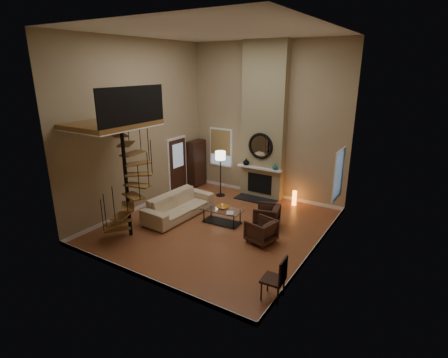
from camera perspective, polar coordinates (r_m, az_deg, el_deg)
The scene contains 33 objects.
ground at distance 10.74m, azimuth -1.14°, elevation -7.71°, with size 6.00×6.50×0.01m, color #A85F36.
back_wall at distance 12.67m, azimuth 6.92°, elevation 9.22°, with size 6.00×0.02×5.50m, color tan.
front_wall at distance 7.43m, azimuth -15.07°, elevation 2.53°, with size 6.00×0.02×5.50m, color tan.
left_wall at distance 11.75m, azimuth -13.72°, elevation 8.16°, with size 0.02×6.50×5.50m, color tan.
right_wall at distance 8.63m, azimuth 15.75°, elevation 4.59°, with size 0.02×6.50×5.50m, color tan.
ceiling at distance 9.72m, azimuth -1.35°, elevation 22.96°, with size 6.00×6.50×0.01m, color silver.
baseboard_back at distance 13.33m, azimuth 6.47°, elevation -2.28°, with size 6.00×0.02×0.12m, color white.
baseboard_front at distance 8.53m, azimuth -13.52°, elevation -15.15°, with size 6.00×0.02×0.12m, color white.
baseboard_left at distance 12.46m, azimuth -12.78°, elevation -4.10°, with size 0.02×6.50×0.12m, color white.
baseboard_right at distance 9.59m, azimuth 14.32°, elevation -11.22°, with size 0.02×6.50×0.12m, color white.
chimney_breast at distance 12.50m, azimuth 6.54°, elevation 9.12°, with size 1.60×0.38×5.50m, color #8E815C.
hearth at distance 12.78m, azimuth 5.16°, elevation -3.34°, with size 1.50×0.60×0.04m, color black.
firebox at distance 12.84m, azimuth 5.81°, elevation -0.73°, with size 0.95×0.02×0.72m, color black.
mantel at distance 12.60m, azimuth 5.73°, elevation 1.75°, with size 1.70×0.18×0.06m, color white.
mirror_frame at distance 12.45m, azimuth 5.97°, elevation 5.36°, with size 0.94×0.94×0.10m, color black.
mirror_disc at distance 12.46m, azimuth 5.99°, elevation 5.36°, with size 0.80×0.80×0.01m, color white.
vase_left at distance 12.83m, azimuth 3.63°, elevation 2.82°, with size 0.24×0.24×0.25m, color black.
vase_right at distance 12.35m, azimuth 8.33°, elevation 1.98°, with size 0.20×0.20×0.21m, color #174F51.
window_back at distance 13.75m, azimuth -0.51°, elevation 5.26°, with size 1.02×0.06×1.52m.
window_right at distance 10.80m, azimuth 18.19°, elevation 0.80°, with size 0.06×1.02×1.52m.
entry_door at distance 13.38m, azimuth -7.60°, elevation 2.21°, with size 0.10×1.05×2.16m.
loft at distance 9.78m, azimuth -17.46°, elevation 8.84°, with size 1.70×2.20×1.09m.
spiral_stair at distance 9.90m, azimuth -15.64°, elevation 0.47°, with size 1.47×1.47×4.06m.
hutch at distance 14.05m, azimuth -4.48°, elevation 2.65°, with size 0.38×0.80×1.80m, color #321810.
sofa at distance 11.35m, azimuth -7.37°, elevation -4.20°, with size 2.50×0.98×0.73m, color #CDB68E.
armchair_near at distance 10.62m, azimuth 7.34°, elevation -6.04°, with size 0.71×0.73×0.67m, color #40261D.
armchair_far at distance 9.68m, azimuth 6.39°, elevation -8.49°, with size 0.70×0.72×0.65m, color #40261D.
coffee_table at distance 10.84m, azimuth -0.34°, elevation -5.77°, with size 1.29×0.71×0.46m.
bowl at distance 10.80m, azimuth -0.20°, elevation -4.64°, with size 0.39×0.39×0.10m, color orange.
book at distance 10.49m, azimuth 0.85°, elevation -5.56°, with size 0.21×0.28×0.03m, color gray.
floor_lamp at distance 12.75m, azimuth -0.59°, elevation 3.27°, with size 0.38×0.38×1.70m.
accent_lamp at distance 12.46m, azimuth 11.41°, elevation -3.08°, with size 0.15×0.15×0.53m, color orange.
side_chair at distance 7.51m, azimuth 8.68°, elevation -15.56°, with size 0.47×0.47×0.97m.
Camera 1 is at (5.29, -8.10, 4.65)m, focal length 28.01 mm.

